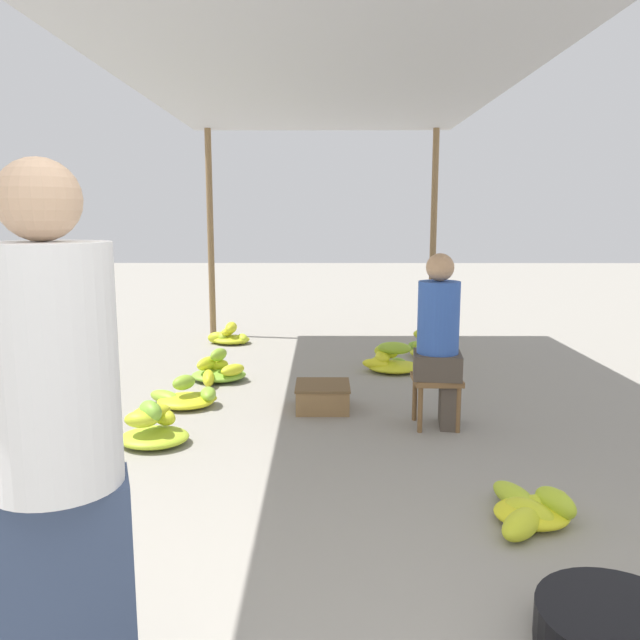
% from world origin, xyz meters
% --- Properties ---
extents(canopy_post_back_left, '(0.08, 0.08, 2.61)m').
position_xyz_m(canopy_post_back_left, '(-1.42, 6.83, 1.31)').
color(canopy_post_back_left, olive).
rests_on(canopy_post_back_left, ground).
extents(canopy_post_back_right, '(0.08, 0.08, 2.61)m').
position_xyz_m(canopy_post_back_right, '(1.42, 6.83, 1.31)').
color(canopy_post_back_right, olive).
rests_on(canopy_post_back_right, ground).
extents(canopy_tarp, '(3.23, 6.93, 0.04)m').
position_xyz_m(canopy_tarp, '(0.00, 3.57, 2.63)').
color(canopy_tarp, '#B2B2B7').
rests_on(canopy_tarp, canopy_post_front_left).
extents(vendor_foreground, '(0.46, 0.46, 1.68)m').
position_xyz_m(vendor_foreground, '(-0.73, 0.50, 0.87)').
color(vendor_foreground, '#384766').
rests_on(vendor_foreground, ground).
extents(stool, '(0.34, 0.34, 0.37)m').
position_xyz_m(stool, '(0.85, 3.26, 0.30)').
color(stool, brown).
rests_on(stool, ground).
extents(vendor_seated, '(0.38, 0.38, 1.27)m').
position_xyz_m(vendor_seated, '(0.87, 3.27, 0.66)').
color(vendor_seated, '#4C4238').
rests_on(vendor_seated, ground).
extents(basin_black, '(0.58, 0.58, 0.15)m').
position_xyz_m(basin_black, '(1.07, 0.85, 0.07)').
color(basin_black, black).
rests_on(basin_black, ground).
extents(banana_pile_left_0, '(0.62, 0.41, 0.27)m').
position_xyz_m(banana_pile_left_0, '(-1.10, 3.74, 0.07)').
color(banana_pile_left_0, '#8FBD33').
rests_on(banana_pile_left_0, ground).
extents(banana_pile_left_1, '(0.47, 0.41, 0.31)m').
position_xyz_m(banana_pile_left_1, '(-1.13, 2.88, 0.12)').
color(banana_pile_left_1, yellow).
rests_on(banana_pile_left_1, ground).
extents(banana_pile_left_2, '(0.54, 0.61, 0.31)m').
position_xyz_m(banana_pile_left_2, '(-0.98, 4.55, 0.09)').
color(banana_pile_left_2, '#8EBD33').
rests_on(banana_pile_left_2, ground).
extents(banana_pile_left_3, '(0.52, 0.39, 0.27)m').
position_xyz_m(banana_pile_left_3, '(-1.13, 6.31, 0.08)').
color(banana_pile_left_3, yellow).
rests_on(banana_pile_left_3, ground).
extents(banana_pile_right_0, '(0.54, 0.64, 0.18)m').
position_xyz_m(banana_pile_right_0, '(1.08, 1.80, 0.06)').
color(banana_pile_right_0, yellow).
rests_on(banana_pile_right_0, ground).
extents(banana_pile_right_1, '(0.61, 0.48, 0.30)m').
position_xyz_m(banana_pile_right_1, '(0.69, 4.94, 0.10)').
color(banana_pile_right_1, yellow).
rests_on(banana_pile_right_1, ground).
extents(banana_pile_right_2, '(0.40, 0.46, 0.32)m').
position_xyz_m(banana_pile_right_2, '(1.15, 5.57, 0.12)').
color(banana_pile_right_2, '#96C031').
rests_on(banana_pile_right_2, ground).
extents(crate_near, '(0.43, 0.43, 0.21)m').
position_xyz_m(crate_near, '(0.01, 3.67, 0.10)').
color(crate_near, olive).
rests_on(crate_near, ground).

